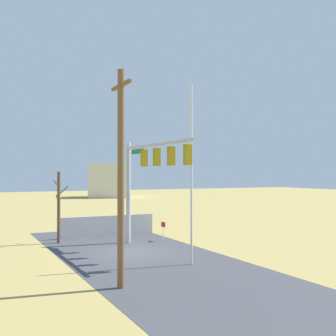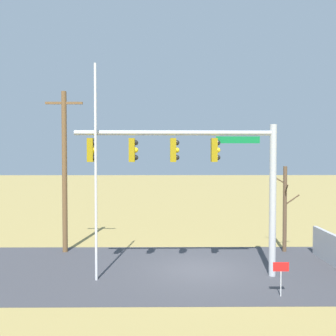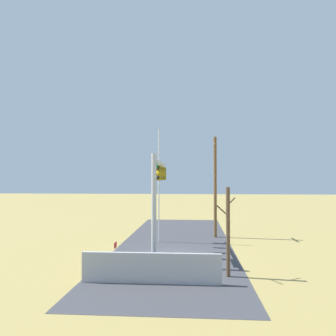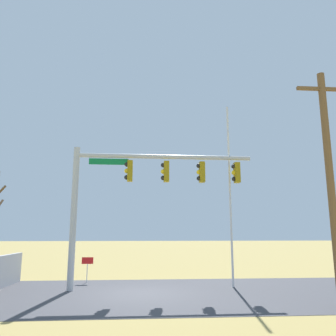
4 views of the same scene
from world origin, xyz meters
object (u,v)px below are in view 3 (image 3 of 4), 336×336
flagpole (159,185)px  utility_pole (215,185)px  open_sign (115,248)px  signal_mast (158,182)px  bare_tree (228,231)px

flagpole → utility_pole: (-2.42, 4.43, -0.00)m
flagpole → open_sign: flagpole is taller
signal_mast → bare_tree: (4.56, 3.95, -2.32)m
utility_pole → bare_tree: (11.38, -0.06, -2.03)m
flagpole → utility_pole: flagpole is taller
bare_tree → signal_mast: bearing=-139.1°
signal_mast → flagpole: 4.42m
signal_mast → flagpole: bearing=-174.5°
utility_pole → bare_tree: size_ratio=1.87×
flagpole → signal_mast: bearing=5.5°
utility_pole → open_sign: (9.25, -6.21, -3.39)m
bare_tree → flagpole: bearing=-154.0°
flagpole → open_sign: bearing=-14.6°
utility_pole → open_sign: size_ratio=6.78×
signal_mast → utility_pole: utility_pole is taller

